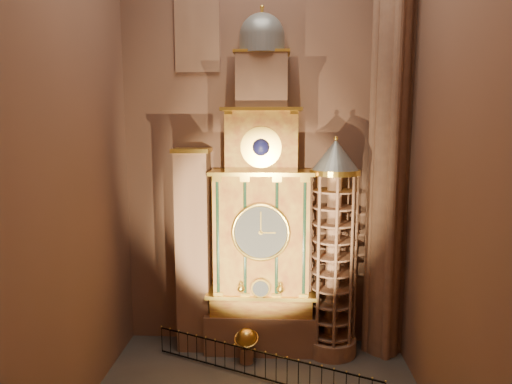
# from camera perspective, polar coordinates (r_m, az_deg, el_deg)

# --- Properties ---
(wall_back) EXTENTS (22.00, 0.00, 22.00)m
(wall_back) POSITION_cam_1_polar(r_m,az_deg,el_deg) (23.02, 0.82, 7.58)
(wall_back) COLOR brown
(wall_back) RESTS_ON floor
(wall_left) EXTENTS (0.00, 22.00, 22.00)m
(wall_left) POSITION_cam_1_polar(r_m,az_deg,el_deg) (18.72, -22.00, 6.83)
(wall_left) COLOR brown
(wall_left) RESTS_ON floor
(wall_right) EXTENTS (0.00, 22.00, 22.00)m
(wall_right) POSITION_cam_1_polar(r_m,az_deg,el_deg) (18.09, 23.00, 6.74)
(wall_right) COLOR brown
(wall_right) RESTS_ON floor
(astronomical_clock) EXTENTS (5.60, 2.41, 16.70)m
(astronomical_clock) POSITION_cam_1_polar(r_m,az_deg,el_deg) (22.46, 0.71, -3.55)
(astronomical_clock) COLOR #8C634C
(astronomical_clock) RESTS_ON floor
(portrait_tower) EXTENTS (1.80, 1.60, 10.20)m
(portrait_tower) POSITION_cam_1_polar(r_m,az_deg,el_deg) (23.21, -7.78, -7.12)
(portrait_tower) COLOR #8C634C
(portrait_tower) RESTS_ON floor
(stair_turret) EXTENTS (2.50, 2.50, 10.80)m
(stair_turret) POSITION_cam_1_polar(r_m,az_deg,el_deg) (22.68, 9.62, -7.22)
(stair_turret) COLOR #8C634C
(stair_turret) RESTS_ON floor
(gothic_pier) EXTENTS (2.04, 2.04, 22.00)m
(gothic_pier) POSITION_cam_1_polar(r_m,az_deg,el_deg) (22.63, 16.49, 7.23)
(gothic_pier) COLOR #8C634C
(gothic_pier) RESTS_ON floor
(stained_glass_window) EXTENTS (2.20, 0.14, 5.20)m
(stained_glass_window) POSITION_cam_1_polar(r_m,az_deg,el_deg) (23.85, -7.40, 20.85)
(stained_glass_window) COLOR navy
(stained_glass_window) RESTS_ON wall_back
(celestial_globe) EXTENTS (1.36, 1.30, 1.71)m
(celestial_globe) POSITION_cam_1_polar(r_m,az_deg,el_deg) (22.96, -1.21, -18.26)
(celestial_globe) COLOR #8C634C
(celestial_globe) RESTS_ON floor
(iron_railing) EXTENTS (10.03, 4.47, 1.29)m
(iron_railing) POSITION_cam_1_polar(r_m,az_deg,el_deg) (21.74, 0.52, -20.84)
(iron_railing) COLOR black
(iron_railing) RESTS_ON floor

